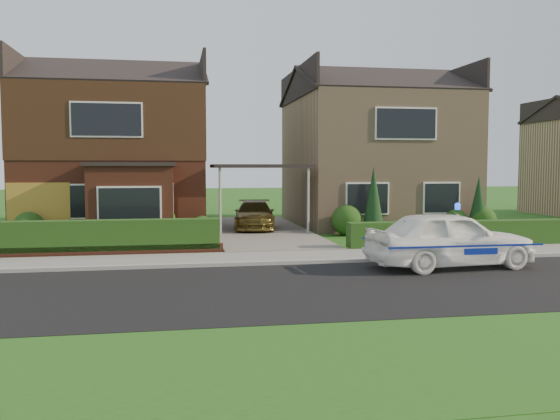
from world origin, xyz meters
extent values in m
plane|color=#1C4F15|center=(0.00, 0.00, 0.00)|extent=(120.00, 120.00, 0.00)
cube|color=black|center=(0.00, 0.00, 0.00)|extent=(60.00, 6.00, 0.02)
cube|color=#9E9993|center=(0.00, 3.05, 0.06)|extent=(60.00, 0.16, 0.12)
cube|color=slate|center=(0.00, 4.10, 0.05)|extent=(60.00, 2.00, 0.10)
cube|color=#1C4F15|center=(0.00, -5.00, 0.00)|extent=(60.00, 4.00, 0.01)
cube|color=#666059|center=(0.00, 11.00, 0.06)|extent=(3.80, 12.00, 0.12)
cube|color=brown|center=(-5.80, 14.00, 2.90)|extent=(7.20, 8.00, 5.80)
cube|color=white|center=(-7.38, 9.98, 1.40)|extent=(1.80, 0.08, 1.30)
cube|color=white|center=(-4.22, 9.98, 1.40)|extent=(1.60, 0.08, 1.30)
cube|color=white|center=(-5.80, 9.98, 4.40)|extent=(2.60, 0.08, 1.30)
cube|color=black|center=(-5.80, 14.00, 4.35)|extent=(7.26, 8.06, 2.90)
cube|color=brown|center=(-4.94, 9.30, 1.35)|extent=(3.00, 1.40, 2.70)
cube|color=black|center=(-4.94, 9.30, 2.77)|extent=(3.20, 1.60, 0.14)
cube|color=tan|center=(5.80, 14.00, 2.90)|extent=(7.20, 8.00, 5.80)
cube|color=white|center=(4.22, 9.98, 1.40)|extent=(1.80, 0.08, 1.30)
cube|color=white|center=(7.38, 9.98, 1.40)|extent=(1.60, 0.08, 1.30)
cube|color=white|center=(5.80, 9.98, 4.40)|extent=(2.60, 0.08, 1.30)
cube|color=black|center=(0.00, 11.00, 2.70)|extent=(3.80, 3.00, 0.14)
cylinder|color=gray|center=(-1.70, 9.60, 1.35)|extent=(0.10, 0.10, 2.70)
cylinder|color=gray|center=(1.70, 9.60, 1.35)|extent=(0.10, 0.10, 2.70)
cube|color=olive|center=(-8.25, 9.96, 1.05)|extent=(2.20, 0.10, 2.10)
cube|color=brown|center=(-5.80, 5.30, 0.18)|extent=(7.70, 0.25, 0.36)
cube|color=#113510|center=(-5.80, 5.45, 0.00)|extent=(7.50, 0.55, 0.90)
cube|color=#113510|center=(5.80, 5.35, 0.00)|extent=(7.50, 0.55, 0.80)
sphere|color=#113510|center=(-8.50, 9.50, 0.54)|extent=(1.08, 1.08, 1.08)
sphere|color=#113510|center=(-4.00, 9.30, 0.66)|extent=(1.32, 1.32, 1.32)
sphere|color=#113510|center=(-2.40, 9.60, 0.42)|extent=(0.84, 0.84, 0.84)
sphere|color=#113510|center=(3.20, 9.40, 0.60)|extent=(1.20, 1.20, 1.20)
sphere|color=#113510|center=(7.80, 9.50, 0.48)|extent=(0.96, 0.96, 0.96)
sphere|color=#113510|center=(8.80, 9.20, 0.54)|extent=(1.08, 1.08, 1.08)
cone|color=black|center=(4.20, 9.20, 1.30)|extent=(0.90, 0.90, 2.60)
cone|color=black|center=(8.60, 9.20, 1.10)|extent=(0.90, 0.90, 2.20)
imported|color=white|center=(3.78, 1.83, 0.76)|extent=(2.19, 4.60, 1.52)
sphere|color=#193FF2|center=(4.00, 1.83, 1.60)|extent=(0.17, 0.17, 0.17)
cube|color=navy|center=(3.78, 0.93, 0.70)|extent=(4.10, 0.01, 0.05)
cube|color=navy|center=(3.78, 2.73, 0.70)|extent=(4.10, 0.01, 0.05)
ellipsoid|color=black|center=(2.53, 1.73, 1.05)|extent=(0.22, 0.17, 0.21)
sphere|color=white|center=(2.54, 1.67, 1.04)|extent=(0.11, 0.11, 0.11)
sphere|color=black|center=(2.55, 1.71, 1.19)|extent=(0.13, 0.13, 0.13)
cone|color=black|center=(2.50, 1.72, 1.26)|extent=(0.04, 0.04, 0.05)
cone|color=black|center=(2.59, 1.72, 1.26)|extent=(0.04, 0.04, 0.05)
imported|color=brown|center=(-0.14, 11.50, 0.69)|extent=(2.08, 4.09, 1.14)
imported|color=gray|center=(-9.00, 8.28, 0.34)|extent=(0.47, 0.46, 0.67)
imported|color=gray|center=(-5.05, 6.54, 0.43)|extent=(0.55, 0.55, 0.86)
camera|label=1|loc=(-3.38, -12.68, 2.70)|focal=38.00mm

